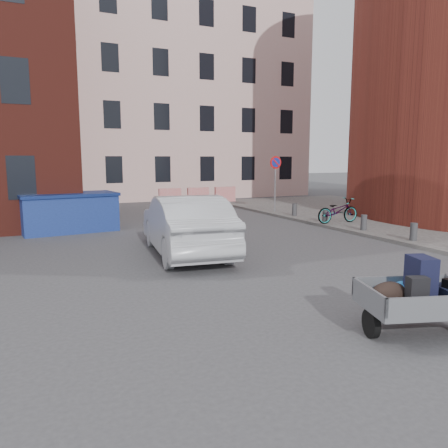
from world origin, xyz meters
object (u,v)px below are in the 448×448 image
bicycle (338,211)px  silver_car (186,225)px  trailer (418,296)px  dumpster (69,212)px

bicycle → silver_car: bearing=109.5°
bicycle → trailer: bearing=148.1°
dumpster → trailer: bearing=-79.5°
silver_car → bicycle: bearing=-154.6°
dumpster → silver_car: 6.01m
trailer → silver_car: silver_car is taller
dumpster → bicycle: size_ratio=1.90×
trailer → silver_car: size_ratio=0.39×
trailer → silver_car: (-1.23, 6.82, 0.22)m
dumpster → bicycle: (9.81, -3.03, -0.10)m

